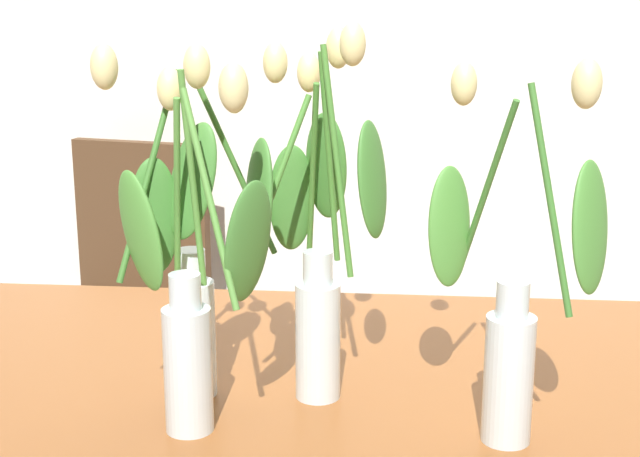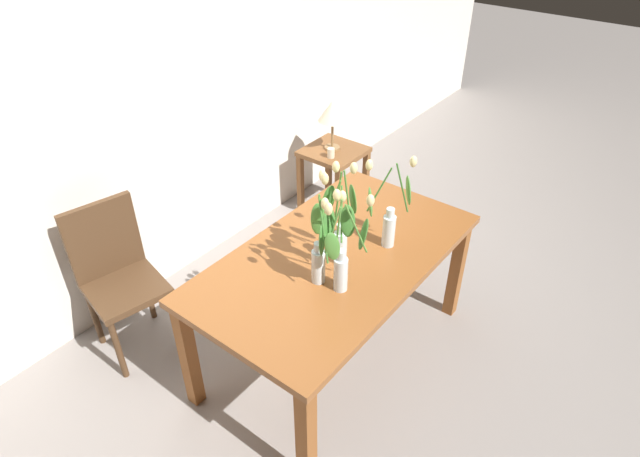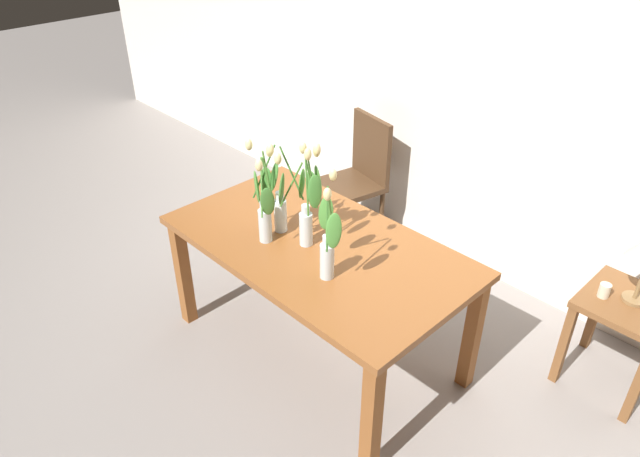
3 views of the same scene
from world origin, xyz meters
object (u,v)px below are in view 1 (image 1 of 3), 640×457
object	(u,v)px
dining_table	(342,436)
tulip_vase_2	(196,287)
tulip_vase_3	(192,290)
dining_chair	(128,292)
tulip_vase_1	(511,318)
tulip_vase_0	(315,250)

from	to	relation	value
dining_table	tulip_vase_2	world-z (taller)	tulip_vase_2
tulip_vase_3	dining_chair	size ratio (longest dim) A/B	0.58
dining_table	tulip_vase_1	distance (m)	0.39
dining_table	tulip_vase_0	size ratio (longest dim) A/B	2.85
tulip_vase_2	tulip_vase_1	bearing A→B (deg)	-12.47
tulip_vase_0	dining_chair	distance (m)	1.33
tulip_vase_1	tulip_vase_3	bearing A→B (deg)	-179.77
tulip_vase_3	dining_chair	distance (m)	1.36
tulip_vase_1	tulip_vase_2	xyz separation A→B (m)	(-0.45, 0.10, -0.00)
dining_chair	tulip_vase_3	bearing A→B (deg)	-68.94
tulip_vase_2	dining_chair	xyz separation A→B (m)	(-0.45, 1.11, -0.39)
tulip_vase_1	tulip_vase_3	distance (m)	0.44
tulip_vase_0	tulip_vase_1	bearing A→B (deg)	-23.70
dining_table	tulip_vase_3	xyz separation A→B (m)	(-0.20, -0.17, 0.30)
dining_chair	tulip_vase_2	bearing A→B (deg)	-68.00
tulip_vase_0	tulip_vase_1	xyz separation A→B (m)	(0.28, -0.12, -0.05)
dining_table	tulip_vase_3	size ratio (longest dim) A/B	2.99
dining_table	dining_chair	size ratio (longest dim) A/B	1.72
tulip_vase_2	dining_table	bearing A→B (deg)	16.44
dining_chair	tulip_vase_1	bearing A→B (deg)	-53.30
dining_table	tulip_vase_0	xyz separation A→B (m)	(-0.04, -0.04, 0.32)
dining_table	dining_chair	world-z (taller)	dining_chair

